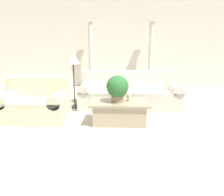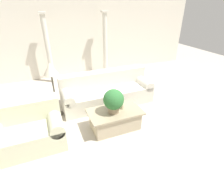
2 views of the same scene
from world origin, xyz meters
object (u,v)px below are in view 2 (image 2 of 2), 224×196
at_px(loveseat, 28,129).
at_px(floor_lamp, 51,73).
at_px(sofa_long, 106,91).
at_px(potted_plant, 114,100).
at_px(coffee_table, 115,119).

height_order(loveseat, floor_lamp, floor_lamp).
xyz_separation_m(sofa_long, potted_plant, (-0.29, -1.19, 0.39)).
bearing_deg(coffee_table, sofa_long, 78.29).
bearing_deg(sofa_long, floor_lamp, -175.54).
bearing_deg(floor_lamp, coffee_table, -42.52).
xyz_separation_m(sofa_long, floor_lamp, (-1.38, -0.11, 0.79)).
xyz_separation_m(coffee_table, potted_plant, (-0.05, -0.03, 0.51)).
xyz_separation_m(sofa_long, coffee_table, (-0.24, -1.16, -0.12)).
relative_size(coffee_table, floor_lamp, 0.86).
relative_size(loveseat, potted_plant, 2.52).
relative_size(loveseat, coffee_table, 1.14).
bearing_deg(floor_lamp, loveseat, -126.66).
distance_m(loveseat, coffee_table, 1.81).
relative_size(coffee_table, potted_plant, 2.21).
relative_size(sofa_long, floor_lamp, 1.81).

